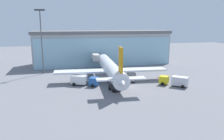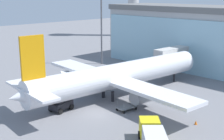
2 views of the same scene
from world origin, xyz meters
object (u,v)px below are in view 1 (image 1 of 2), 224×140
safety_cone_nose (113,88)px  airplane (111,69)px  jet_bridge (94,57)px  safety_cone_wingtip (157,77)px  catering_truck (84,80)px  baggage_cart (131,80)px  fuel_truck (175,81)px  apron_light_mast (41,37)px  pushback_tug (115,87)px

safety_cone_nose → airplane: bearing=80.9°
jet_bridge → safety_cone_wingtip: jet_bridge is taller
catering_truck → jet_bridge: bearing=103.0°
airplane → baggage_cart: 6.69m
airplane → safety_cone_wingtip: airplane is taller
fuel_truck → safety_cone_nose: bearing=38.7°
apron_light_mast → baggage_cart: 32.08m
airplane → baggage_cart: (5.06, -3.23, -2.97)m
apron_light_mast → fuel_truck: apron_light_mast is taller
airplane → safety_cone_wingtip: 14.84m
fuel_truck → pushback_tug: (-16.29, -0.45, -0.49)m
pushback_tug → safety_cone_wingtip: bearing=-69.7°
safety_cone_nose → catering_truck: bearing=145.1°
airplane → catering_truck: (-8.13, -3.63, -2.00)m
apron_light_mast → pushback_tug: apron_light_mast is taller
baggage_cart → safety_cone_nose: (-6.40, -5.14, -0.23)m
airplane → pushback_tug: airplane is taller
apron_light_mast → jet_bridge: bearing=15.9°
airplane → safety_cone_wingtip: (14.49, -0.36, -3.19)m
catering_truck → safety_cone_nose: 8.36m
fuel_truck → safety_cone_wingtip: fuel_truck is taller
safety_cone_wingtip → baggage_cart: bearing=-163.1°
safety_cone_wingtip → safety_cone_nose: bearing=-153.2°
apron_light_mast → fuel_truck: bearing=-34.2°
catering_truck → fuel_truck: (23.16, -5.99, 0.00)m
fuel_truck → safety_cone_wingtip: (-0.54, 9.26, -1.19)m
pushback_tug → safety_cone_wingtip: (15.75, 9.71, -0.70)m
baggage_cart → safety_cone_wingtip: 9.86m
jet_bridge → safety_cone_wingtip: bearing=-138.5°
apron_light_mast → airplane: size_ratio=0.57×
fuel_truck → baggage_cart: size_ratio=2.33×
fuel_truck → airplane: bearing=10.4°
fuel_truck → pushback_tug: bearing=44.6°
jet_bridge → catering_truck: jet_bridge is taller
apron_light_mast → catering_truck: (11.37, -17.50, -10.61)m
safety_cone_nose → safety_cone_wingtip: same height
apron_light_mast → safety_cone_nose: bearing=-50.8°
catering_truck → baggage_cart: 13.22m
apron_light_mast → safety_cone_nose: 31.04m
jet_bridge → safety_cone_wingtip: size_ratio=23.71×
catering_truck → fuel_truck: bearing=14.4°
safety_cone_wingtip → airplane: bearing=178.6°
jet_bridge → pushback_tug: 29.21m
jet_bridge → safety_cone_wingtip: 25.52m
jet_bridge → apron_light_mast: apron_light_mast is taller
catering_truck → pushback_tug: catering_truck is taller
catering_truck → safety_cone_nose: (6.78, -4.73, -1.19)m
catering_truck → pushback_tug: (6.87, -6.44, -0.49)m
jet_bridge → pushback_tug: bearing=-177.6°
baggage_cart → catering_truck: bearing=-82.9°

